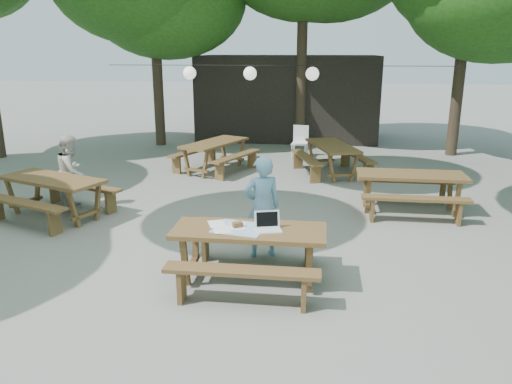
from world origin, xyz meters
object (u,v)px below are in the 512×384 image
Objects in this scene: picnic_table_nw at (54,197)px; plastic_chair at (300,148)px; second_person at (72,171)px; woman at (262,207)px; main_picnic_table at (249,254)px.

plastic_chair is (4.26, 5.92, -0.13)m from picnic_table_nw.
plastic_chair is (4.20, 5.30, -0.46)m from second_person.
second_person reaches higher than plastic_chair.
plastic_chair is (0.25, 7.22, -0.51)m from woman.
plastic_chair is at bearing -46.18° from second_person.
main_picnic_table is at bearing -8.17° from picnic_table_nw.
plastic_chair reaches higher than picnic_table_nw.
picnic_table_nw is at bearing 150.99° from main_picnic_table.
main_picnic_table is at bearing -86.02° from plastic_chair.
plastic_chair is at bearing 75.14° from picnic_table_nw.
main_picnic_table is 1.39× the size of second_person.
picnic_table_nw is 7.29m from plastic_chair.
second_person is (-3.89, 2.81, 0.33)m from main_picnic_table.
plastic_chair is at bearing -113.43° from woman.
main_picnic_table is at bearing -133.69° from second_person.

